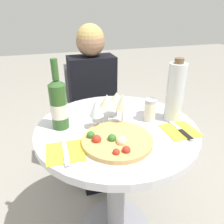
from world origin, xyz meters
TOP-DOWN VIEW (x-y plane):
  - dining_table at (0.00, 0.00)m, footprint 0.79×0.79m
  - chair_behind_diner at (0.02, 0.70)m, footprint 0.36×0.36m
  - seated_diner at (0.02, 0.56)m, footprint 0.33×0.41m
  - pizza_large at (-0.05, -0.14)m, footprint 0.31×0.31m
  - wine_bottle at (-0.26, 0.07)m, footprint 0.08×0.08m
  - tall_carafe at (0.30, -0.02)m, footprint 0.09×0.09m
  - sugar_shaker at (0.18, 0.01)m, footprint 0.06×0.06m
  - wine_glass_center at (-0.03, 0.06)m, footprint 0.08×0.08m
  - wine_glass_front_left at (-0.10, 0.01)m, footprint 0.07×0.07m
  - wine_glass_back_right at (0.03, 0.10)m, footprint 0.08×0.08m
  - wine_glass_front_right at (0.03, 0.01)m, footprint 0.07×0.07m
  - place_setting_left at (-0.26, -0.15)m, footprint 0.15×0.19m
  - place_setting_right at (0.27, -0.14)m, footprint 0.15×0.19m

SIDE VIEW (x-z plane):
  - chair_behind_diner at x=0.02m, z-range -0.01..0.90m
  - seated_diner at x=0.02m, z-range -0.04..1.16m
  - dining_table at x=0.00m, z-range 0.18..0.95m
  - place_setting_left at x=-0.26m, z-range 0.77..0.78m
  - place_setting_right at x=0.27m, z-range 0.77..0.78m
  - pizza_large at x=-0.05m, z-range 0.76..0.81m
  - sugar_shaker at x=0.18m, z-range 0.77..0.89m
  - wine_glass_back_right at x=0.03m, z-range 0.81..0.94m
  - wine_glass_front_left at x=-0.10m, z-range 0.80..0.95m
  - wine_glass_center at x=-0.03m, z-range 0.81..0.96m
  - wine_glass_front_right at x=0.03m, z-range 0.81..0.97m
  - wine_bottle at x=-0.26m, z-range 0.73..1.06m
  - tall_carafe at x=0.30m, z-range 0.76..1.08m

